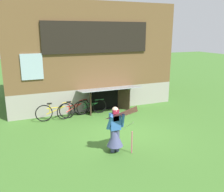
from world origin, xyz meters
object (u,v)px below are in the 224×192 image
person (115,133)px  kite (136,120)px  bicycle_red (74,109)px  bicycle_green (90,107)px  bicycle_yellow (56,111)px

person → kite: (0.43, -0.59, 0.59)m
person → bicycle_red: bearing=85.5°
person → bicycle_green: 3.89m
bicycle_green → bicycle_yellow: size_ratio=0.89×
person → bicycle_red: size_ratio=0.92×
person → bicycle_yellow: (-1.24, 3.67, -0.24)m
kite → bicycle_yellow: size_ratio=0.86×
person → bicycle_green: size_ratio=0.97×
bicycle_red → bicycle_yellow: 0.83m
bicycle_green → bicycle_red: bearing=-167.2°
person → bicycle_yellow: person is taller
bicycle_yellow → bicycle_green: bearing=5.9°
bicycle_green → kite: bearing=-84.6°
person → bicycle_yellow: size_ratio=0.86×
kite → bicycle_yellow: (-1.67, 4.25, -0.83)m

